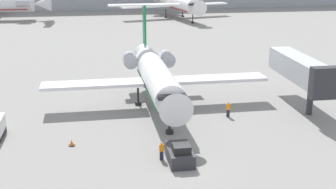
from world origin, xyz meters
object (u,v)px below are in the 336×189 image
Objects in this scene: worker_near_tug at (162,150)px; airplane_parked_far_left at (176,2)px; jet_bridge at (302,70)px; airplane_main at (156,75)px; traffic_cone_left at (72,143)px; worker_by_wing at (228,109)px; pushback_tug at (180,154)px.

airplane_parked_far_left reaches higher than worker_near_tug.
jet_bridge reaches higher than worker_near_tug.
jet_bridge is (1.39, -78.02, 0.21)m from airplane_parked_far_left.
airplane_main reaches higher than jet_bridge.
airplane_main is at bearing 48.58° from traffic_cone_left.
worker_near_tug is 0.13× the size of jet_bridge.
worker_near_tug is at bearing -146.24° from jet_bridge.
airplane_parked_far_left is at bearing 78.55° from airplane_main.
airplane_parked_far_left is (7.88, 80.20, 3.33)m from worker_by_wing.
worker_by_wing is 0.13× the size of jet_bridge.
airplane_parked_far_left reaches higher than worker_by_wing.
airplane_parked_far_left is (24.67, 85.73, 3.96)m from traffic_cone_left.
worker_near_tug is (-1.52, 0.53, 0.18)m from pushback_tug.
jet_bridge is (16.58, -3.03, 0.72)m from airplane_main.
airplane_parked_far_left is 2.29× the size of jet_bridge.
jet_bridge is at bearing 37.28° from pushback_tug.
airplane_main is 0.86× the size of airplane_parked_far_left.
jet_bridge is at bearing -10.34° from airplane_main.
traffic_cone_left is at bearing -131.42° from airplane_main.
airplane_parked_far_left is (15.20, 90.65, 3.53)m from pushback_tug.
jet_bridge reaches higher than pushback_tug.
airplane_parked_far_left reaches higher than jet_bridge.
airplane_parked_far_left reaches higher than pushback_tug.
pushback_tug is at bearing -90.05° from airplane_main.
airplane_parked_far_left reaches higher than traffic_cone_left.
worker_by_wing reaches higher than traffic_cone_left.
worker_near_tug is 0.06× the size of airplane_parked_far_left.
airplane_main is 44.00× the size of traffic_cone_left.
airplane_main is 16.87m from jet_bridge.
airplane_parked_far_left is at bearing 91.02° from jet_bridge.
airplane_main is at bearing 169.66° from jet_bridge.
traffic_cone_left is 27.49m from jet_bridge.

